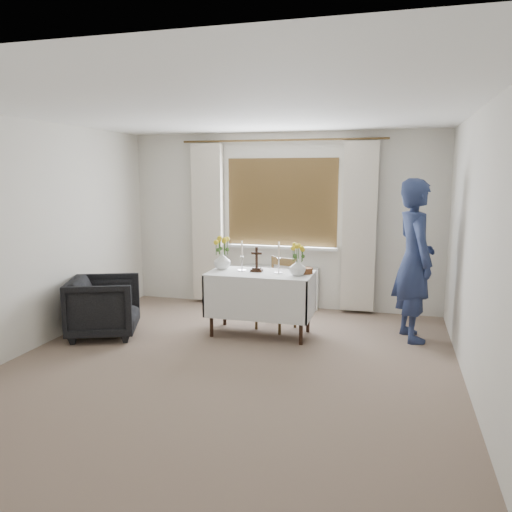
% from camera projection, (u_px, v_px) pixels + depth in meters
% --- Properties ---
extents(ground, '(5.00, 5.00, 0.00)m').
position_uv_depth(ground, '(227.00, 369.00, 4.97)').
color(ground, gray).
rests_on(ground, ground).
extents(altar_table, '(1.24, 0.64, 0.76)m').
position_uv_depth(altar_table, '(260.00, 304.00, 5.99)').
color(altar_table, white).
rests_on(altar_table, ground).
extents(wooden_chair, '(0.53, 0.53, 0.88)m').
position_uv_depth(wooden_chair, '(276.00, 294.00, 6.20)').
color(wooden_chair, brown).
rests_on(wooden_chair, ground).
extents(armchair, '(1.01, 1.00, 0.71)m').
position_uv_depth(armchair, '(104.00, 307.00, 5.95)').
color(armchair, black).
rests_on(armchair, ground).
extents(person, '(0.64, 0.79, 1.87)m').
position_uv_depth(person, '(414.00, 260.00, 5.74)').
color(person, navy).
rests_on(person, ground).
extents(radiator, '(1.10, 0.10, 0.60)m').
position_uv_depth(radiator, '(280.00, 287.00, 7.23)').
color(radiator, silver).
rests_on(radiator, ground).
extents(wooden_cross, '(0.14, 0.10, 0.30)m').
position_uv_depth(wooden_cross, '(257.00, 259.00, 5.96)').
color(wooden_cross, black).
rests_on(wooden_cross, altar_table).
extents(candlestick_left, '(0.14, 0.14, 0.36)m').
position_uv_depth(candlestick_left, '(242.00, 256.00, 6.00)').
color(candlestick_left, white).
rests_on(candlestick_left, altar_table).
extents(candlestick_right, '(0.12, 0.12, 0.37)m').
position_uv_depth(candlestick_right, '(279.00, 258.00, 5.86)').
color(candlestick_right, white).
rests_on(candlestick_right, altar_table).
extents(flower_vase_left, '(0.22, 0.22, 0.21)m').
position_uv_depth(flower_vase_left, '(222.00, 261.00, 6.11)').
color(flower_vase_left, white).
rests_on(flower_vase_left, altar_table).
extents(flower_vase_right, '(0.23, 0.23, 0.19)m').
position_uv_depth(flower_vase_right, '(298.00, 267.00, 5.73)').
color(flower_vase_right, white).
rests_on(flower_vase_right, altar_table).
extents(wicker_basket, '(0.22, 0.22, 0.07)m').
position_uv_depth(wicker_basket, '(305.00, 270.00, 5.87)').
color(wicker_basket, brown).
rests_on(wicker_basket, altar_table).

